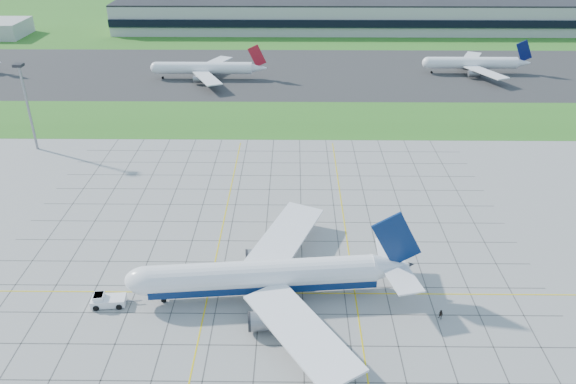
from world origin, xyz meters
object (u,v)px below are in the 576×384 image
Objects in this scene: light_mast at (26,97)px; distant_jet_1 at (206,68)px; pushback_tug at (107,300)px; distant_jet_2 at (474,63)px; crew_far at (441,315)px; airliner at (265,276)px; crew_near at (141,283)px.

distant_jet_1 is (40.45, 70.53, -11.69)m from light_mast.
pushback_tug is 185.69m from distant_jet_2.
pushback_tug is 60.88m from crew_far.
distant_jet_1 is (-30.57, 138.54, -0.24)m from airliner.
distant_jet_1 reaches higher than crew_near.
crew_far is (102.61, -74.00, -15.23)m from light_mast.
light_mast is at bearing -169.38° from crew_far.
distant_jet_2 reaches higher than pushback_tug.
pushback_tug is 5.30× the size of crew_near.
crew_near is (4.87, 5.51, -0.26)m from pushback_tug.
distant_jet_2 is (109.08, 150.23, 3.37)m from pushback_tug.
airliner is 29.57m from pushback_tug.
light_mast is 99.00m from airliner.
distant_jet_1 is at bearing 96.82° from airliner.
light_mast is at bearing 130.62° from airliner.
airliner is at bearing -118.45° from distant_jet_2.
distant_jet_2 is (104.21, 144.72, 3.62)m from crew_near.
crew_near is at bearing -54.46° from light_mast.
airliner is at bearing -77.56° from distant_jet_1.
light_mast is 81.75m from crew_near.
distant_jet_2 is at bearing 55.93° from airliner.
airliner reaches higher than crew_near.
light_mast is at bearing -119.83° from distant_jet_1.
crew_far is 160.84m from distant_jet_2.
airliner is 24.79m from crew_near.
airliner reaches higher than distant_jet_1.
distant_jet_2 reaches higher than crew_near.
light_mast reaches higher than crew_near.
crew_near is 56.59m from crew_far.
distant_jet_1 is (-1.37, 141.39, 3.37)m from pushback_tug.
crew_far is 0.04× the size of distant_jet_2.
crew_far is (31.59, -5.99, -3.78)m from airliner.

